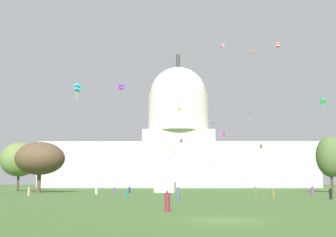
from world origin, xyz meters
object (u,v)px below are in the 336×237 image
object	(u,v)px
person_black_deep_crowd	(331,194)
kite_cyan_mid	(78,88)
person_tan_near_tent	(29,192)
kite_turquoise_mid	(251,115)
person_olive_back_right	(273,193)
kite_black_mid	(214,125)
kite_pink_mid	(222,46)
person_purple_front_left	(312,191)
kite_violet_low	(122,87)
kite_green_mid	(323,101)
event_tent	(165,182)
person_white_back_center	(96,191)
tree_east_far	(330,157)
person_navy_mid_center	(129,190)
person_denim_back_left	(178,195)
kite_yellow_low	(174,152)
kite_orange_high	(252,52)
kite_orange_mid	(179,109)
tree_west_near	(40,158)
person_purple_mid_left	(114,191)
kite_red_high	(278,45)
kite_magenta_low	(222,134)
person_teal_near_tree_east	(127,193)
capitol_building	(178,144)
tree_west_mid	(19,159)
person_olive_lawn_far_right	(256,190)
person_maroon_lawn_far_left	(167,202)

from	to	relation	value
person_black_deep_crowd	kite_cyan_mid	distance (m)	50.70
person_tan_near_tent	kite_turquoise_mid	xyz separation A→B (m)	(50.95, 66.32, 24.59)
person_olive_back_right	kite_black_mid	world-z (taller)	kite_black_mid
person_olive_back_right	kite_pink_mid	xyz separation A→B (m)	(-2.58, 30.94, 33.60)
person_purple_front_left	kite_violet_low	size ratio (longest dim) A/B	0.71
kite_green_mid	event_tent	bearing A→B (deg)	-175.53
kite_cyan_mid	person_white_back_center	bearing A→B (deg)	-148.34
tree_east_far	person_black_deep_crowd	size ratio (longest dim) A/B	7.95
person_tan_near_tent	person_black_deep_crowd	bearing A→B (deg)	-179.04
person_navy_mid_center	person_denim_back_left	distance (m)	37.61
kite_yellow_low	tree_east_far	bearing A→B (deg)	130.62
kite_orange_high	kite_orange_mid	world-z (taller)	kite_orange_high
kite_cyan_mid	kite_turquoise_mid	xyz separation A→B (m)	(46.16, 55.65, 4.22)
tree_east_far	tree_west_near	bearing A→B (deg)	-178.48
person_white_back_center	person_purple_front_left	world-z (taller)	person_purple_front_left
kite_pink_mid	person_purple_mid_left	bearing A→B (deg)	-68.71
kite_red_high	person_olive_back_right	bearing A→B (deg)	86.53
kite_yellow_low	kite_turquoise_mid	bearing A→B (deg)	165.87
person_navy_mid_center	person_denim_back_left	xyz separation A→B (m)	(9.68, -36.34, 0.08)
kite_magenta_low	kite_red_high	size ratio (longest dim) A/B	0.96
person_teal_near_tree_east	person_denim_back_left	bearing A→B (deg)	-166.89
person_teal_near_tree_east	kite_magenta_low	xyz separation A→B (m)	(19.97, 45.32, 14.33)
person_purple_front_left	person_tan_near_tent	bearing A→B (deg)	-134.12
tree_east_far	person_tan_near_tent	bearing A→B (deg)	-158.31
kite_black_mid	kite_orange_mid	distance (m)	14.95
person_teal_near_tree_east	person_black_deep_crowd	size ratio (longest dim) A/B	0.93
person_olive_back_right	kite_yellow_low	size ratio (longest dim) A/B	0.38
kite_turquoise_mid	kite_orange_high	bearing A→B (deg)	70.67
capitol_building	tree_west_mid	bearing A→B (deg)	-121.25
tree_west_mid	person_white_back_center	world-z (taller)	tree_west_mid
person_navy_mid_center	kite_red_high	world-z (taller)	kite_red_high
person_olive_back_right	person_purple_mid_left	size ratio (longest dim) A/B	0.99
person_olive_lawn_far_right	kite_black_mid	xyz separation A→B (m)	(-0.93, 66.04, 23.17)
person_navy_mid_center	person_denim_back_left	world-z (taller)	person_denim_back_left
person_maroon_lawn_far_left	kite_green_mid	xyz separation A→B (m)	(33.39, 52.77, 18.90)
person_teal_near_tree_east	kite_orange_high	world-z (taller)	kite_orange_high
person_teal_near_tree_east	kite_cyan_mid	distance (m)	30.44
person_maroon_lawn_far_left	kite_turquoise_mid	world-z (taller)	kite_turquoise_mid
kite_black_mid	kite_turquoise_mid	size ratio (longest dim) A/B	0.87
person_navy_mid_center	person_maroon_lawn_far_left	bearing A→B (deg)	99.94
person_tan_near_tent	person_purple_mid_left	size ratio (longest dim) A/B	1.03
kite_orange_high	kite_red_high	distance (m)	29.32
kite_orange_mid	kite_cyan_mid	bearing A→B (deg)	-62.49
person_purple_mid_left	kite_green_mid	bearing A→B (deg)	-154.60
tree_east_far	kite_red_high	bearing A→B (deg)	91.46
person_white_back_center	person_olive_lawn_far_right	size ratio (longest dim) A/B	0.96
kite_orange_high	kite_violet_low	xyz separation A→B (m)	(-40.45, -93.53, -38.08)
person_purple_mid_left	person_navy_mid_center	bearing A→B (deg)	-89.30
person_navy_mid_center	kite_orange_mid	world-z (taller)	kite_orange_mid
person_teal_near_tree_east	kite_black_mid	bearing A→B (deg)	-35.55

